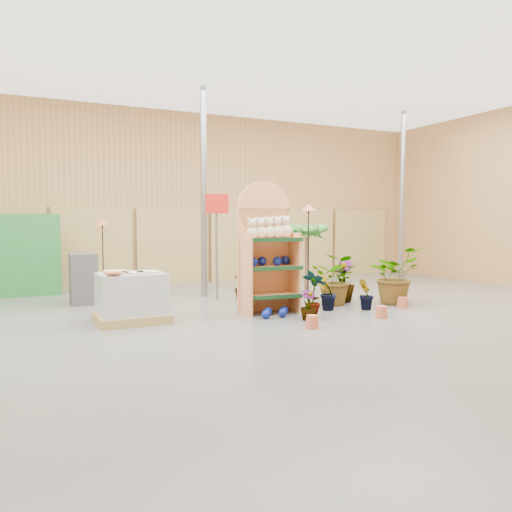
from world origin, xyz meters
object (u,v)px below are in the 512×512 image
(display_shelf, at_px, (266,252))
(pallet_stack, at_px, (131,298))
(potted_plant_2, at_px, (336,279))
(bird_table_front, at_px, (264,222))

(display_shelf, distance_m, pallet_stack, 2.50)
(pallet_stack, bearing_deg, potted_plant_2, -1.48)
(bird_table_front, bearing_deg, display_shelf, -106.32)
(pallet_stack, bearing_deg, display_shelf, -3.43)
(pallet_stack, xyz_separation_m, potted_plant_2, (3.98, -0.02, 0.10))
(pallet_stack, distance_m, bird_table_front, 2.75)
(display_shelf, xyz_separation_m, potted_plant_2, (1.58, 0.08, -0.58))
(display_shelf, bearing_deg, potted_plant_2, 8.42)
(potted_plant_2, bearing_deg, display_shelf, -177.27)
(pallet_stack, relative_size, bird_table_front, 0.66)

